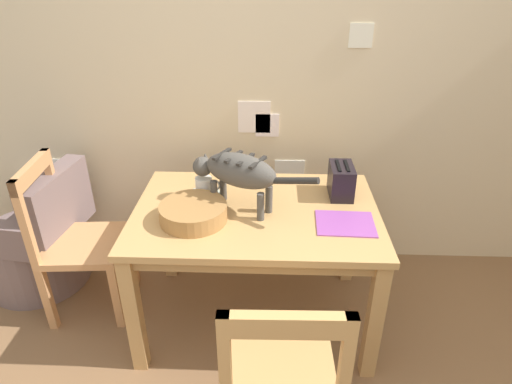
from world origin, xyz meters
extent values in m
cube|color=beige|center=(0.00, 1.80, 1.25)|extent=(5.26, 0.10, 2.50)
cube|color=white|center=(0.49, 1.74, 1.47)|extent=(0.13, 0.01, 0.13)
cube|color=white|center=(0.13, 1.74, 0.62)|extent=(0.19, 0.01, 0.19)
cube|color=white|center=(-0.10, 1.74, 0.99)|extent=(0.20, 0.01, 0.20)
cube|color=white|center=(-0.02, 1.74, 0.94)|extent=(0.14, 0.01, 0.14)
cube|color=white|center=(-1.40, 1.74, 0.64)|extent=(0.12, 0.01, 0.12)
cube|color=tan|center=(-0.06, 1.11, 0.70)|extent=(1.24, 0.84, 0.03)
cube|color=tan|center=(-0.06, 1.11, 0.65)|extent=(1.16, 0.76, 0.07)
cube|color=tan|center=(-0.63, 0.74, 0.34)|extent=(0.07, 0.07, 0.69)
cube|color=tan|center=(0.50, 0.74, 0.34)|extent=(0.07, 0.07, 0.69)
cube|color=tan|center=(-0.63, 1.49, 0.34)|extent=(0.07, 0.07, 0.69)
cube|color=tan|center=(0.50, 1.49, 0.34)|extent=(0.07, 0.07, 0.69)
ellipsoid|color=#4F4B45|center=(-0.14, 1.12, 0.94)|extent=(0.41, 0.31, 0.17)
cube|color=#2B2926|center=(-0.05, 1.07, 1.00)|extent=(0.08, 0.14, 0.01)
cube|color=#2B2926|center=(-0.11, 1.10, 1.00)|extent=(0.08, 0.14, 0.01)
cube|color=#2B2926|center=(-0.17, 1.14, 1.00)|extent=(0.08, 0.14, 0.01)
cube|color=#2B2926|center=(-0.23, 1.17, 1.00)|extent=(0.08, 0.14, 0.01)
cylinder|color=#4F4B45|center=(-0.28, 1.14, 0.79)|extent=(0.04, 0.04, 0.14)
cylinder|color=#4F4B45|center=(-0.24, 1.22, 0.79)|extent=(0.04, 0.04, 0.14)
cylinder|color=#4F4B45|center=(-0.04, 1.02, 0.79)|extent=(0.04, 0.04, 0.14)
cylinder|color=#4F4B45|center=(0.00, 1.10, 0.79)|extent=(0.04, 0.04, 0.14)
sphere|color=#4F4B45|center=(-0.34, 1.22, 0.91)|extent=(0.10, 0.10, 0.10)
cone|color=#4F4B45|center=(-0.35, 1.20, 0.95)|extent=(0.04, 0.04, 0.04)
cone|color=#4F4B45|center=(-0.33, 1.25, 0.95)|extent=(0.04, 0.04, 0.04)
cylinder|color=#2B2926|center=(0.12, 0.99, 0.95)|extent=(0.22, 0.13, 0.08)
cylinder|color=#B3BCA8|center=(-0.34, 1.22, 0.73)|extent=(0.17, 0.17, 0.03)
cylinder|color=white|center=(-0.34, 1.22, 0.80)|extent=(0.09, 0.09, 0.09)
torus|color=white|center=(-0.29, 1.22, 0.80)|extent=(0.06, 0.01, 0.06)
cube|color=#9B4CA8|center=(0.37, 0.99, 0.72)|extent=(0.29, 0.24, 0.01)
cube|color=#44945C|center=(-0.43, 1.01, 0.73)|extent=(0.16, 0.13, 0.02)
cube|color=#328EC5|center=(-0.41, 1.00, 0.75)|extent=(0.16, 0.13, 0.01)
cube|color=#E3412A|center=(-0.42, 1.00, 0.76)|extent=(0.17, 0.13, 0.02)
cube|color=#9A529D|center=(-0.42, 1.00, 0.78)|extent=(0.16, 0.12, 0.01)
cylinder|color=#A87741|center=(-0.36, 1.00, 0.76)|extent=(0.33, 0.33, 0.09)
cylinder|color=#4B351D|center=(-0.36, 1.00, 0.77)|extent=(0.27, 0.27, 0.07)
cube|color=black|center=(0.38, 1.29, 0.81)|extent=(0.12, 0.20, 0.17)
cube|color=black|center=(0.36, 1.29, 0.89)|extent=(0.02, 0.14, 0.01)
cube|color=black|center=(0.40, 1.29, 0.89)|extent=(0.02, 0.14, 0.01)
cube|color=tan|center=(0.06, 0.35, 0.43)|extent=(0.43, 0.43, 0.04)
cube|color=tan|center=(0.06, 0.16, 0.89)|extent=(0.42, 0.05, 0.08)
cube|color=tan|center=(-0.13, 0.16, 0.69)|extent=(0.04, 0.04, 0.48)
cube|color=tan|center=(0.25, 0.17, 0.69)|extent=(0.04, 0.04, 0.48)
cube|color=tan|center=(-0.13, 0.54, 0.20)|extent=(0.04, 0.04, 0.41)
cube|color=tan|center=(0.24, 0.55, 0.20)|extent=(0.04, 0.04, 0.41)
cube|color=tan|center=(-1.02, 1.19, 0.43)|extent=(0.45, 0.45, 0.04)
cube|color=tan|center=(-1.21, 1.17, 0.89)|extent=(0.07, 0.42, 0.08)
cube|color=tan|center=(-1.23, 1.36, 0.69)|extent=(0.04, 0.04, 0.48)
cube|color=tan|center=(-1.20, 0.98, 0.69)|extent=(0.04, 0.04, 0.48)
cube|color=tan|center=(-0.85, 1.39, 0.20)|extent=(0.04, 0.04, 0.41)
cube|color=tan|center=(-0.82, 1.01, 0.20)|extent=(0.04, 0.04, 0.41)
cube|color=tan|center=(-1.23, 1.36, 0.20)|extent=(0.04, 0.04, 0.41)
cube|color=tan|center=(-1.20, 0.99, 0.20)|extent=(0.04, 0.04, 0.41)
cylinder|color=#766160|center=(-1.47, 1.40, 0.19)|extent=(0.60, 0.60, 0.38)
cube|color=#766160|center=(-1.23, 1.36, 0.58)|extent=(0.19, 0.55, 0.40)
cube|color=#766160|center=(-1.43, 1.64, 0.48)|extent=(0.43, 0.15, 0.20)
camera|label=1|loc=(0.01, -0.79, 1.85)|focal=30.69mm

